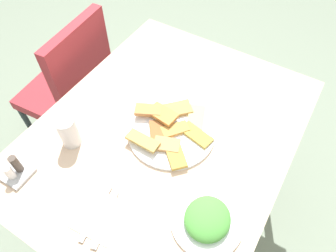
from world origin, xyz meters
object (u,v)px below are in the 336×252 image
Objects in this scene: dining_chair at (73,86)px; pide_platter at (171,130)px; paper_napkin at (101,216)px; condiment_caddy at (15,171)px; salad_plate_greens at (207,220)px; fork at (105,219)px; spoon at (96,213)px; dining_table at (166,143)px; soda_can at (69,132)px.

dining_chair reaches higher than pide_platter.
paper_napkin is 1.54× the size of condiment_caddy.
dining_chair is at bearing 68.51° from salad_plate_greens.
pide_platter is 1.50× the size of salad_plate_greens.
dining_chair reaches higher than paper_napkin.
salad_plate_greens is 0.65m from condiment_caddy.
fork is (-0.39, 0.00, -0.01)m from pide_platter.
condiment_caddy is at bearing 106.89° from salad_plate_greens.
spoon is (0.00, 0.02, 0.00)m from paper_napkin.
dining_table is at bearing -102.57° from dining_chair.
dining_table is 6.14× the size of fork.
spoon is at bearing 177.88° from dining_table.
dining_table is 9.24× the size of soda_can.
salad_plate_greens reaches higher than pide_platter.
fork is (0.00, -0.02, 0.00)m from paper_napkin.
pide_platter is (0.00, -0.02, 0.10)m from dining_table.
dining_table is 0.72m from dining_chair.
dining_chair is 4.14× the size of salad_plate_greens.
pide_platter is at bearing -16.34° from spoon.
pide_platter is 0.36m from soda_can.
spoon is (-0.39, 0.01, 0.09)m from dining_table.
soda_can is at bearing 45.19° from spoon.
pide_platter is 2.73× the size of soda_can.
pide_platter is 3.62× the size of condiment_caddy.
paper_napkin is (-0.16, -0.26, -0.06)m from soda_can.
dining_table is 0.40m from paper_napkin.
spoon is at bearing -128.88° from dining_chair.
soda_can is 0.30m from spoon.
dining_table is 7.93× the size of paper_napkin.
fork is at bearing -120.33° from soda_can.
pide_platter is 0.39m from spoon.
condiment_caddy is (-0.20, 0.07, -0.04)m from soda_can.
fork is at bearing 179.89° from pide_platter.
soda_can is at bearing 128.71° from pide_platter.
dining_table is at bearing 0.55° from paper_napkin.
spoon is at bearing -84.18° from condiment_caddy.
dining_table is 12.25× the size of condiment_caddy.
spoon is at bearing 117.01° from salad_plate_greens.
fork is (-0.16, 0.27, -0.01)m from salad_plate_greens.
dining_chair is 9.97× the size of condiment_caddy.
paper_napkin is (-0.39, 0.02, -0.01)m from pide_platter.
salad_plate_greens is 1.17× the size of spoon.
spoon is (-0.16, 0.31, -0.01)m from salad_plate_greens.
dining_table is 1.23× the size of dining_chair.
dining_chair is 7.52× the size of soda_can.
fork is at bearing -176.79° from dining_table.
salad_plate_greens is (-0.23, -0.27, 0.01)m from pide_platter.
dining_table is at bearing 97.96° from pide_platter.
soda_can is at bearing 130.65° from dining_table.
pide_platter is at bearing -82.04° from dining_table.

